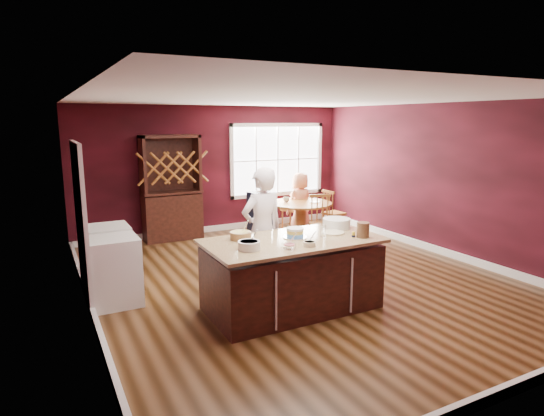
{
  "coord_description": "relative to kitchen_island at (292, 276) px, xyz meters",
  "views": [
    {
      "loc": [
        -3.44,
        -5.71,
        2.4
      ],
      "look_at": [
        -0.23,
        0.44,
        1.05
      ],
      "focal_mm": 30.0,
      "sensor_mm": 36.0,
      "label": 1
    }
  ],
  "objects": [
    {
      "name": "bowl_pink",
      "position": [
        -0.24,
        -0.35,
        0.51
      ],
      "size": [
        0.15,
        0.15,
        0.06
      ],
      "primitive_type": "cylinder",
      "color": "silver",
      "rests_on": "kitchen_island"
    },
    {
      "name": "rug",
      "position": [
        1.94,
        2.99,
        -0.43
      ],
      "size": [
        2.54,
        2.18,
        0.01
      ],
      "primitive_type": "cube",
      "rotation": [
        0.0,
        0.0,
        -0.25
      ],
      "color": "brown",
      "rests_on": "ground"
    },
    {
      "name": "white_tub",
      "position": [
        0.86,
        0.26,
        0.55
      ],
      "size": [
        0.38,
        0.38,
        0.13
      ],
      "primitive_type": "cylinder",
      "color": "white",
      "rests_on": "kitchen_island"
    },
    {
      "name": "stoneware_crock",
      "position": [
        0.86,
        -0.33,
        0.58
      ],
      "size": [
        0.16,
        0.16,
        0.19
      ],
      "primitive_type": "cylinder",
      "color": "brown",
      "rests_on": "kitchen_island"
    },
    {
      "name": "table_plate",
      "position": [
        2.2,
        2.88,
        0.32
      ],
      "size": [
        0.21,
        0.21,
        0.02
      ],
      "primitive_type": "cylinder",
      "color": "beige",
      "rests_on": "dining_table"
    },
    {
      "name": "window",
      "position": [
        2.15,
        4.39,
        1.06
      ],
      "size": [
        2.36,
        0.1,
        1.66
      ],
      "primitive_type": null,
      "color": "white",
      "rests_on": "room_shell"
    },
    {
      "name": "bowl_yellow",
      "position": [
        -0.58,
        0.3,
        0.53
      ],
      "size": [
        0.26,
        0.26,
        0.1
      ],
      "primitive_type": "cylinder",
      "color": "#8A5D3D",
      "rests_on": "kitchen_island"
    },
    {
      "name": "chair_south",
      "position": [
        1.88,
        2.12,
        0.08
      ],
      "size": [
        0.55,
        0.53,
        1.04
      ],
      "primitive_type": null,
      "rotation": [
        0.0,
        0.0,
        -0.34
      ],
      "color": "brown",
      "rests_on": "ground"
    },
    {
      "name": "drinking_glass",
      "position": [
        0.41,
        -0.08,
        0.56
      ],
      "size": [
        0.08,
        0.08,
        0.15
      ],
      "primitive_type": "cylinder",
      "color": "silver",
      "rests_on": "kitchen_island"
    },
    {
      "name": "dining_table",
      "position": [
        1.94,
        2.99,
        0.1
      ],
      "size": [
        1.27,
        1.27,
        0.75
      ],
      "color": "#966235",
      "rests_on": "ground"
    },
    {
      "name": "dinner_plate",
      "position": [
        0.63,
        0.01,
        0.49
      ],
      "size": [
        0.3,
        0.3,
        0.02
      ],
      "primitive_type": "cylinder",
      "color": "#FEFACD",
      "rests_on": "kitchen_island"
    },
    {
      "name": "bowl_blue",
      "position": [
        -0.67,
        -0.17,
        0.53
      ],
      "size": [
        0.26,
        0.26,
        0.1
      ],
      "primitive_type": "cylinder",
      "color": "white",
      "rests_on": "kitchen_island"
    },
    {
      "name": "table_cup",
      "position": [
        1.7,
        3.18,
        0.36
      ],
      "size": [
        0.16,
        0.16,
        0.1
      ],
      "primitive_type": "imported",
      "rotation": [
        0.0,
        0.0,
        0.25
      ],
      "color": "beige",
      "rests_on": "dining_table"
    },
    {
      "name": "chair_east",
      "position": [
        2.81,
        3.06,
        0.04
      ],
      "size": [
        0.42,
        0.44,
        0.95
      ],
      "primitive_type": null,
      "rotation": [
        0.0,
        0.0,
        1.68
      ],
      "color": "brown",
      "rests_on": "ground"
    },
    {
      "name": "high_chair",
      "position": [
        1.14,
        3.21,
        0.08
      ],
      "size": [
        0.45,
        0.45,
        1.03
      ],
      "primitive_type": null,
      "rotation": [
        0.0,
        0.0,
        0.09
      ],
      "color": "#181E42",
      "rests_on": "ground"
    },
    {
      "name": "kitchen_island",
      "position": [
        0.0,
        0.0,
        0.0
      ],
      "size": [
        2.21,
        1.16,
        0.92
      ],
      "color": "black",
      "rests_on": "ground"
    },
    {
      "name": "chair_north",
      "position": [
        2.22,
        3.81,
        0.05
      ],
      "size": [
        0.54,
        0.54,
        0.98
      ],
      "primitive_type": null,
      "rotation": [
        0.0,
        0.0,
        3.6
      ],
      "color": "brown",
      "rests_on": "ground"
    },
    {
      "name": "bowl_olive",
      "position": [
        0.03,
        -0.37,
        0.51
      ],
      "size": [
        0.15,
        0.15,
        0.06
      ],
      "primitive_type": "cylinder",
      "color": "beige",
      "rests_on": "kitchen_island"
    },
    {
      "name": "room_shell",
      "position": [
        0.65,
        0.92,
        0.91
      ],
      "size": [
        7.0,
        7.0,
        7.0
      ],
      "color": "brown",
      "rests_on": "ground"
    },
    {
      "name": "baker",
      "position": [
        -0.06,
        0.73,
        0.45
      ],
      "size": [
        0.69,
        0.49,
        1.77
      ],
      "primitive_type": "imported",
      "rotation": [
        0.0,
        0.0,
        3.25
      ],
      "color": "silver",
      "rests_on": "ground"
    },
    {
      "name": "toddler",
      "position": [
        1.19,
        3.34,
        0.37
      ],
      "size": [
        0.18,
        0.14,
        0.26
      ],
      "primitive_type": null,
      "color": "#8CA5BF",
      "rests_on": "high_chair"
    },
    {
      "name": "layer_cake",
      "position": [
        0.08,
        0.06,
        0.54
      ],
      "size": [
        0.31,
        0.31,
        0.13
      ],
      "primitive_type": null,
      "color": "white",
      "rests_on": "kitchen_island"
    },
    {
      "name": "hutch",
      "position": [
        -0.4,
        4.14,
        0.62
      ],
      "size": [
        1.15,
        0.48,
        2.11
      ],
      "primitive_type": "cube",
      "color": "#32170B",
      "rests_on": "ground"
    },
    {
      "name": "dryer",
      "position": [
        -1.99,
        1.84,
        0.02
      ],
      "size": [
        0.63,
        0.61,
        0.92
      ],
      "primitive_type": "cube",
      "color": "white",
      "rests_on": "ground"
    },
    {
      "name": "doorway",
      "position": [
        -2.32,
        1.52,
        0.59
      ],
      "size": [
        0.08,
        1.26,
        2.13
      ],
      "primitive_type": null,
      "color": "white",
      "rests_on": "room_shell"
    },
    {
      "name": "toy_figurine",
      "position": [
        0.75,
        -0.28,
        0.52
      ],
      "size": [
        0.05,
        0.05,
        0.08
      ],
      "primitive_type": null,
      "color": "gold",
      "rests_on": "kitchen_island"
    },
    {
      "name": "seated_woman",
      "position": [
        2.2,
        3.44,
        0.21
      ],
      "size": [
        0.7,
        0.53,
        1.3
      ],
      "primitive_type": "imported",
      "rotation": [
        0.0,
        0.0,
        3.33
      ],
      "color": "#DD865F",
      "rests_on": "ground"
    },
    {
      "name": "washer",
      "position": [
        -1.99,
        1.2,
        0.01
      ],
      "size": [
        0.62,
        0.6,
        0.9
      ],
      "primitive_type": "cube",
      "color": "white",
      "rests_on": "ground"
    }
  ]
}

